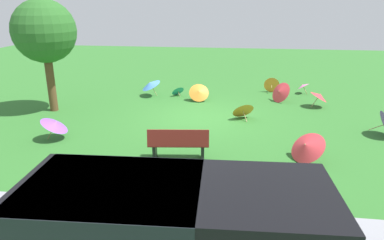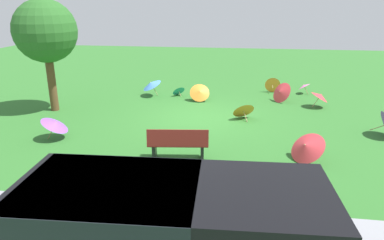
% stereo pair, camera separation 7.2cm
% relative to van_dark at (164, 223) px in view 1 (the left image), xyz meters
% --- Properties ---
extents(ground, '(40.00, 40.00, 0.00)m').
position_rel_van_dark_xyz_m(ground, '(0.29, -7.78, -0.91)').
color(ground, '#2D6B28').
extents(van_dark, '(4.69, 2.31, 1.53)m').
position_rel_van_dark_xyz_m(van_dark, '(0.00, 0.00, 0.00)').
color(van_dark, black).
rests_on(van_dark, ground).
extents(park_bench, '(1.65, 0.67, 0.90)m').
position_rel_van_dark_xyz_m(park_bench, '(0.50, -4.11, -0.45)').
color(park_bench, maroon).
rests_on(park_bench, ground).
extents(shade_tree, '(2.28, 2.28, 4.14)m').
position_rel_van_dark_xyz_m(shade_tree, '(6.04, -7.90, 2.05)').
color(shade_tree, brown).
rests_on(shade_tree, ground).
extents(parasol_teal_0, '(0.72, 0.70, 0.48)m').
position_rel_van_dark_xyz_m(parasol_teal_0, '(1.69, -10.75, -0.67)').
color(parasol_teal_0, tan).
rests_on(parasol_teal_0, ground).
extents(parasol_pink_0, '(0.73, 0.75, 0.56)m').
position_rel_van_dark_xyz_m(parasol_pink_0, '(-3.90, -11.88, -0.55)').
color(parasol_pink_0, tan).
rests_on(parasol_pink_0, ground).
extents(parasol_orange_0, '(0.71, 0.56, 0.71)m').
position_rel_van_dark_xyz_m(parasol_orange_0, '(-2.51, -12.01, -0.55)').
color(parasol_orange_0, tan).
rests_on(parasol_orange_0, ground).
extents(parasol_blue_0, '(1.15, 1.15, 0.83)m').
position_rel_van_dark_xyz_m(parasol_blue_0, '(2.85, -10.47, -0.35)').
color(parasol_blue_0, tan).
rests_on(parasol_blue_0, ground).
extents(parasol_orange_1, '(0.95, 0.87, 0.69)m').
position_rel_van_dark_xyz_m(parasol_orange_1, '(-1.18, -7.86, -0.56)').
color(parasol_orange_1, tan).
rests_on(parasol_orange_1, ground).
extents(parasol_purple_0, '(0.94, 0.97, 0.78)m').
position_rel_van_dark_xyz_m(parasol_purple_0, '(4.46, -5.08, -0.41)').
color(parasol_purple_0, tan).
rests_on(parasol_purple_0, ground).
extents(parasol_red_0, '(0.74, 0.76, 0.72)m').
position_rel_van_dark_xyz_m(parasol_red_0, '(-4.19, -9.72, -0.44)').
color(parasol_red_0, tan).
rests_on(parasol_red_0, ground).
extents(parasol_red_1, '(0.98, 1.05, 0.85)m').
position_rel_van_dark_xyz_m(parasol_red_1, '(-2.72, -10.33, -0.49)').
color(parasol_red_1, tan).
rests_on(parasol_red_1, ground).
extents(parasol_red_2, '(1.21, 1.24, 0.81)m').
position_rel_van_dark_xyz_m(parasol_red_2, '(-2.85, -4.51, -0.49)').
color(parasol_red_2, tan).
rests_on(parasol_red_2, ground).
extents(parasol_orange_2, '(0.91, 0.83, 0.75)m').
position_rel_van_dark_xyz_m(parasol_orange_2, '(0.63, -9.95, -0.52)').
color(parasol_orange_2, tan).
rests_on(parasol_orange_2, ground).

